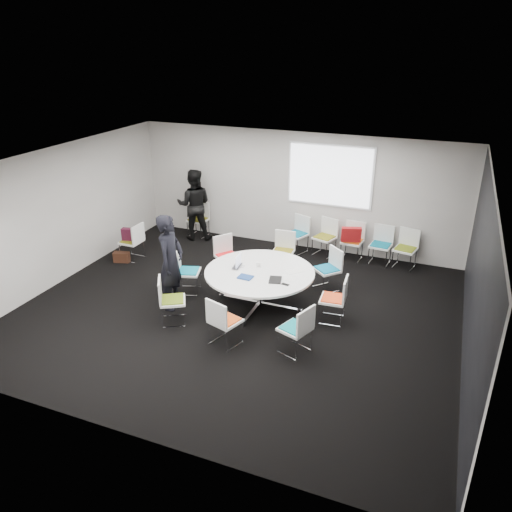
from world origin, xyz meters
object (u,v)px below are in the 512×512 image
at_px(chair_ring_c, 283,259).
at_px(person_back, 194,205).
at_px(chair_ring_b, 327,277).
at_px(chair_ring_f, 173,309).
at_px(brown_bag, 122,257).
at_px(chair_spare_left, 133,248).
at_px(person_main, 171,262).
at_px(conference_table, 260,281).
at_px(chair_back_b, 324,244).
at_px(maroon_bag, 131,234).
at_px(chair_ring_d, 228,264).
at_px(chair_back_e, 405,256).
at_px(chair_back_d, 380,252).
at_px(chair_back_a, 297,241).
at_px(chair_ring_e, 188,279).
at_px(chair_ring_g, 225,330).
at_px(chair_ring_h, 295,338).
at_px(chair_person_back, 198,226).
at_px(laptop, 239,267).
at_px(cup, 258,265).
at_px(chair_ring_a, 333,307).
at_px(chair_back_c, 352,248).

xyz_separation_m(chair_ring_c, person_back, (-2.72, 1.02, 0.63)).
height_order(chair_ring_b, chair_ring_f, same).
bearing_deg(brown_bag, chair_ring_f, -37.19).
bearing_deg(person_back, chair_spare_left, 46.19).
bearing_deg(person_main, person_back, 16.32).
height_order(conference_table, chair_back_b, chair_back_b).
distance_m(maroon_bag, brown_bag, 0.57).
relative_size(chair_ring_d, chair_back_e, 1.00).
height_order(chair_back_d, chair_spare_left, same).
distance_m(chair_back_b, chair_back_e, 1.84).
distance_m(chair_back_a, maroon_bag, 3.90).
distance_m(chair_ring_b, person_main, 3.19).
bearing_deg(maroon_bag, chair_ring_b, 2.48).
distance_m(chair_ring_e, chair_back_a, 3.14).
xyz_separation_m(chair_ring_g, chair_ring_h, (1.17, 0.21, 0.00)).
xyz_separation_m(chair_ring_d, chair_back_b, (1.67, 1.85, 0.00)).
xyz_separation_m(chair_ring_c, chair_person_back, (-2.72, 1.18, 0.00)).
distance_m(chair_ring_f, chair_spare_left, 3.11).
xyz_separation_m(chair_ring_c, laptop, (-0.33, -1.63, 0.47)).
xyz_separation_m(person_back, cup, (2.72, -2.49, -0.13)).
distance_m(chair_ring_b, chair_ring_c, 1.24).
bearing_deg(chair_ring_a, maroon_bag, 74.65).
distance_m(chair_back_d, chair_person_back, 4.65).
bearing_deg(chair_spare_left, chair_ring_c, -76.90).
distance_m(chair_spare_left, cup, 3.55).
bearing_deg(chair_ring_e, chair_back_d, 112.66).
relative_size(chair_ring_d, chair_ring_h, 1.00).
bearing_deg(chair_back_c, laptop, 64.72).
height_order(cup, brown_bag, cup).
bearing_deg(chair_ring_f, chair_back_c, 118.63).
relative_size(chair_back_c, chair_back_d, 1.00).
distance_m(chair_ring_b, maroon_bag, 4.60).
height_order(chair_ring_b, chair_back_d, same).
xyz_separation_m(chair_ring_d, chair_ring_f, (-0.11, -2.14, 0.00)).
distance_m(chair_ring_c, chair_back_b, 1.34).
distance_m(person_main, brown_bag, 2.66).
height_order(chair_back_b, chair_back_d, same).
xyz_separation_m(chair_ring_h, chair_back_c, (0.08, 4.07, 0.00)).
bearing_deg(person_main, chair_ring_c, -37.12).
bearing_deg(person_main, chair_ring_a, -83.62).
relative_size(chair_ring_a, chair_ring_b, 1.00).
xyz_separation_m(person_main, maroon_bag, (-2.01, 1.57, -0.31)).
distance_m(chair_back_c, cup, 2.99).
bearing_deg(maroon_bag, chair_spare_left, -1.37).
height_order(chair_ring_a, cup, chair_ring_a).
bearing_deg(chair_back_d, cup, 60.03).
height_order(chair_ring_h, cup, chair_ring_h).
bearing_deg(person_main, chair_back_a, -27.17).
relative_size(chair_back_e, chair_person_back, 1.00).
bearing_deg(chair_ring_g, chair_back_d, 84.58).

